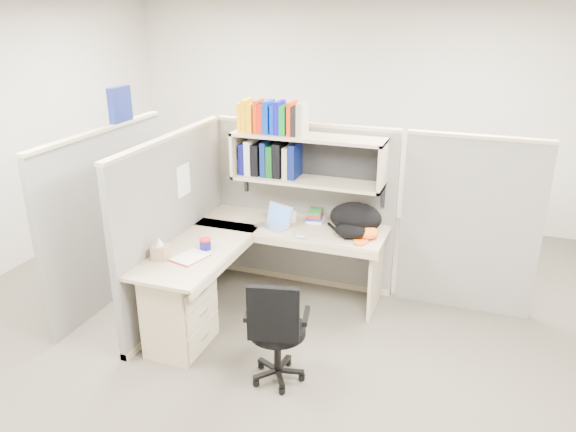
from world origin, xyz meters
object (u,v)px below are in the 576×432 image
at_px(snack_canister, 205,244).
at_px(task_chair, 277,347).
at_px(desk, 212,287).
at_px(laptop, 272,217).
at_px(backpack, 354,220).

relative_size(snack_canister, task_chair, 0.11).
distance_m(desk, laptop, 0.89).
relative_size(backpack, snack_canister, 4.79).
distance_m(desk, task_chair, 0.88).
xyz_separation_m(snack_canister, task_chair, (0.85, -0.55, -0.47)).
bearing_deg(backpack, laptop, 164.80).
height_order(desk, laptop, laptop).
bearing_deg(desk, task_chair, -30.56).
xyz_separation_m(backpack, snack_canister, (-1.09, -0.73, -0.09)).
distance_m(snack_canister, task_chair, 1.11).
height_order(laptop, backpack, backpack).
bearing_deg(snack_canister, desk, -47.41).
distance_m(laptop, snack_canister, 0.74).
relative_size(desk, backpack, 3.73).
xyz_separation_m(backpack, task_chair, (-0.25, -1.28, -0.56)).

